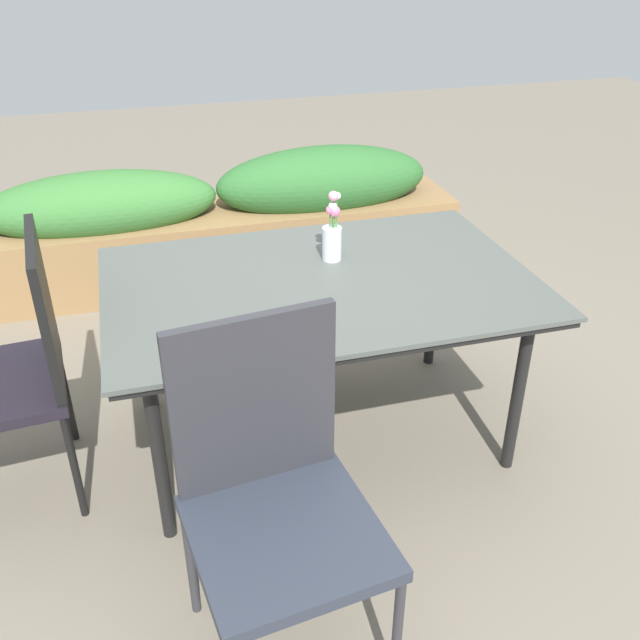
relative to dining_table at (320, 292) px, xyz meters
The scene contains 6 objects.
ground_plane 0.68m from the dining_table, 130.69° to the left, with size 12.00×12.00×0.00m, color #756B5B.
dining_table is the anchor object (origin of this frame).
chair_end_left 1.11m from the dining_table, behind, with size 0.54×0.54×0.99m.
chair_near_left 0.91m from the dining_table, 113.83° to the right, with size 0.55×0.55×1.01m.
flower_vase 0.24m from the dining_table, 59.52° to the left, with size 0.08×0.08×0.28m.
planter_box 1.64m from the dining_table, 95.23° to the left, with size 2.81×0.53×0.73m.
Camera 1 is at (-0.57, -2.31, 1.89)m, focal length 39.54 mm.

